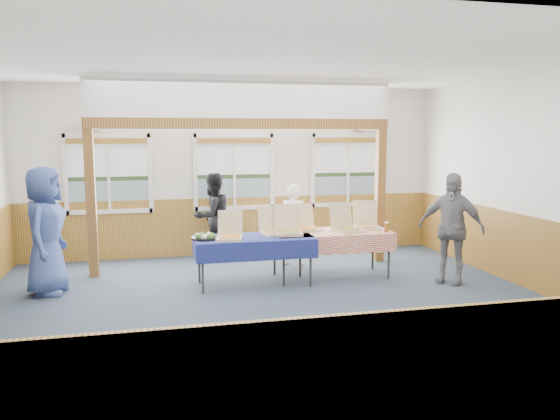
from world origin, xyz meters
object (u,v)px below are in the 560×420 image
at_px(table_left, 254,241).
at_px(table_right, 331,235).
at_px(man_blue, 45,231).
at_px(person_grey, 451,228).
at_px(woman_white, 293,225).
at_px(woman_black, 213,216).

relative_size(table_left, table_right, 1.01).
bearing_deg(table_right, table_left, -171.69).
xyz_separation_m(table_left, table_right, (1.30, 0.19, 0.00)).
bearing_deg(man_blue, table_left, -85.63).
bearing_deg(table_left, person_grey, 1.42).
relative_size(man_blue, person_grey, 1.08).
distance_m(woman_white, man_blue, 4.05).
relative_size(woman_white, woman_black, 0.90).
distance_m(table_left, woman_black, 1.95).
relative_size(table_right, woman_white, 1.32).
bearing_deg(person_grey, woman_black, -172.19).
xyz_separation_m(table_right, man_blue, (-4.33, 0.05, 0.23)).
relative_size(table_right, woman_black, 1.19).
height_order(woman_white, person_grey, person_grey).
bearing_deg(woman_black, table_right, 103.76).
bearing_deg(table_right, person_grey, -22.45).
xyz_separation_m(table_right, woman_black, (-1.73, 1.72, 0.10)).
bearing_deg(person_grey, man_blue, -144.26).
height_order(man_blue, person_grey, man_blue).
bearing_deg(woman_white, table_left, 72.31).
distance_m(woman_white, person_grey, 2.69).
bearing_deg(table_right, woman_white, 112.23).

